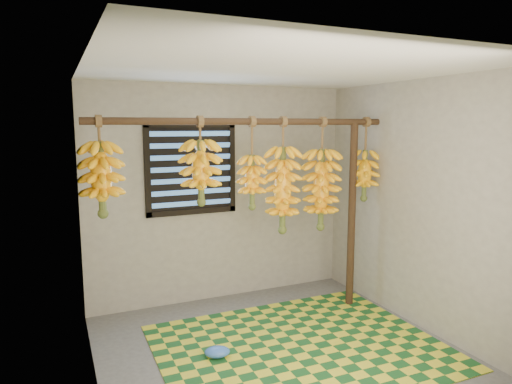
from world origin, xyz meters
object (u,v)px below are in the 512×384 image
woven_mat (300,347)px  banana_bunch_d (283,190)px  banana_bunch_a (101,179)px  banana_bunch_b (201,172)px  banana_bunch_c (252,182)px  support_post (352,216)px  plastic_bag (217,352)px  banana_bunch_e (321,189)px  banana_bunch_f (364,175)px

woven_mat → banana_bunch_d: size_ratio=2.14×
banana_bunch_a → banana_bunch_b: (0.87, 0.00, 0.02)m
woven_mat → banana_bunch_c: banana_bunch_c is taller
banana_bunch_a → banana_bunch_b: 0.87m
banana_bunch_b → banana_bunch_c: size_ratio=0.91×
support_post → plastic_bag: bearing=-163.1°
plastic_bag → banana_bunch_e: 1.91m
banana_bunch_f → woven_mat: bearing=-150.4°
woven_mat → support_post: bearing=33.2°
woven_mat → banana_bunch_c: 1.58m
banana_bunch_d → banana_bunch_a: bearing=180.0°
banana_bunch_b → woven_mat: bearing=-43.3°
support_post → banana_bunch_a: 2.60m
plastic_bag → banana_bunch_f: banana_bunch_f is taller
plastic_bag → banana_bunch_c: size_ratio=0.25×
support_post → woven_mat: support_post is taller
banana_bunch_a → banana_bunch_d: bearing=0.0°
support_post → woven_mat: 1.55m
banana_bunch_b → banana_bunch_d: 0.87m
banana_bunch_a → support_post: bearing=0.0°
banana_bunch_c → support_post: bearing=0.0°
plastic_bag → banana_bunch_b: bearing=85.0°
banana_bunch_a → banana_bunch_f: bearing=0.0°
banana_bunch_e → banana_bunch_f: (0.54, 0.00, 0.13)m
plastic_bag → support_post: bearing=16.9°
support_post → banana_bunch_a: (-2.55, 0.00, 0.52)m
banana_bunch_c → banana_bunch_e: (0.78, 0.00, -0.12)m
banana_bunch_d → banana_bunch_f: bearing=0.0°
support_post → banana_bunch_b: size_ratio=2.48×
banana_bunch_d → banana_bunch_b: bearing=180.0°
banana_bunch_f → banana_bunch_b: bearing=180.0°
woven_mat → banana_bunch_e: banana_bunch_e is taller
banana_bunch_e → banana_bunch_f: size_ratio=1.30×
woven_mat → banana_bunch_f: (1.14, 0.65, 1.43)m
plastic_bag → banana_bunch_d: size_ratio=0.19×
support_post → banana_bunch_c: bearing=-180.0°
plastic_bag → banana_bunch_d: banana_bunch_d is taller
banana_bunch_b → banana_bunch_f: 1.84m
support_post → banana_bunch_d: (-0.84, 0.00, 0.33)m
banana_bunch_d → banana_bunch_f: (0.99, 0.00, 0.10)m
plastic_bag → banana_bunch_c: 1.57m
banana_bunch_a → banana_bunch_c: size_ratio=0.95×
woven_mat → banana_bunch_f: 1.94m
woven_mat → banana_bunch_f: bearing=29.6°
support_post → banana_bunch_f: size_ratio=2.24×
banana_bunch_a → banana_bunch_f: 2.70m
banana_bunch_d → banana_bunch_c: bearing=-180.0°
support_post → banana_bunch_d: bearing=180.0°
banana_bunch_a → banana_bunch_e: (2.16, -0.00, -0.21)m
plastic_bag → banana_bunch_b: 1.58m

